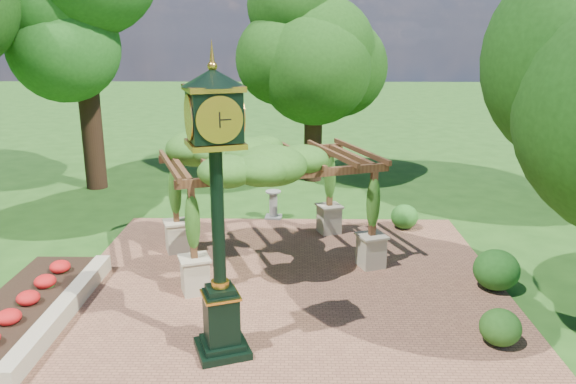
{
  "coord_description": "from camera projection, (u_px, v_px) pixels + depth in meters",
  "views": [
    {
      "loc": [
        0.21,
        -9.87,
        5.7
      ],
      "look_at": [
        0.0,
        2.5,
        2.2
      ],
      "focal_mm": 35.0,
      "sensor_mm": 36.0,
      "label": 1
    }
  ],
  "objects": [
    {
      "name": "ground",
      "position": [
        286.0,
        334.0,
        11.06
      ],
      "size": [
        120.0,
        120.0,
        0.0
      ],
      "primitive_type": "plane",
      "color": "#1E4714",
      "rests_on": "ground"
    },
    {
      "name": "brick_plaza",
      "position": [
        287.0,
        309.0,
        12.01
      ],
      "size": [
        10.0,
        12.0,
        0.04
      ],
      "primitive_type": "cube",
      "color": "brown",
      "rests_on": "ground"
    },
    {
      "name": "border_wall",
      "position": [
        64.0,
        311.0,
        11.56
      ],
      "size": [
        0.35,
        5.0,
        0.4
      ],
      "primitive_type": "cube",
      "color": "#C6B793",
      "rests_on": "ground"
    },
    {
      "name": "flower_bed",
      "position": [
        20.0,
        311.0,
        11.58
      ],
      "size": [
        1.5,
        5.0,
        0.36
      ],
      "primitive_type": "cube",
      "color": "red",
      "rests_on": "ground"
    },
    {
      "name": "pedestal_clock",
      "position": [
        217.0,
        191.0,
        9.52
      ],
      "size": [
        1.32,
        1.32,
        5.24
      ],
      "rotation": [
        0.0,
        0.0,
        0.35
      ],
      "color": "black",
      "rests_on": "brick_plaza"
    },
    {
      "name": "pergola",
      "position": [
        270.0,
        160.0,
        13.96
      ],
      "size": [
        5.93,
        4.78,
        3.24
      ],
      "rotation": [
        0.0,
        0.0,
        0.35
      ],
      "color": "#B9AC89",
      "rests_on": "brick_plaza"
    },
    {
      "name": "sundial",
      "position": [
        273.0,
        207.0,
        17.81
      ],
      "size": [
        0.55,
        0.55,
        0.92
      ],
      "rotation": [
        0.0,
        0.0,
        -0.08
      ],
      "color": "gray",
      "rests_on": "ground"
    },
    {
      "name": "shrub_front",
      "position": [
        500.0,
        327.0,
        10.53
      ],
      "size": [
        0.86,
        0.86,
        0.7
      ],
      "primitive_type": "ellipsoid",
      "rotation": [
        0.0,
        0.0,
        0.11
      ],
      "color": "#235117",
      "rests_on": "brick_plaza"
    },
    {
      "name": "shrub_mid",
      "position": [
        496.0,
        270.0,
        12.8
      ],
      "size": [
        1.27,
        1.27,
        0.93
      ],
      "primitive_type": "ellipsoid",
      "rotation": [
        0.0,
        0.0,
        -0.26
      ],
      "color": "#1B4D15",
      "rests_on": "brick_plaza"
    },
    {
      "name": "shrub_back",
      "position": [
        404.0,
        217.0,
        16.84
      ],
      "size": [
        0.95,
        0.95,
        0.73
      ],
      "primitive_type": "ellipsoid",
      "rotation": [
        0.0,
        0.0,
        -0.19
      ],
      "color": "#245E1B",
      "rests_on": "brick_plaza"
    },
    {
      "name": "tree_west_far",
      "position": [
        80.0,
        9.0,
        19.79
      ],
      "size": [
        4.64,
        4.64,
        9.52
      ],
      "color": "#321E13",
      "rests_on": "ground"
    },
    {
      "name": "tree_north",
      "position": [
        314.0,
        41.0,
        21.23
      ],
      "size": [
        3.96,
        3.96,
        7.95
      ],
      "color": "#372016",
      "rests_on": "ground"
    }
  ]
}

